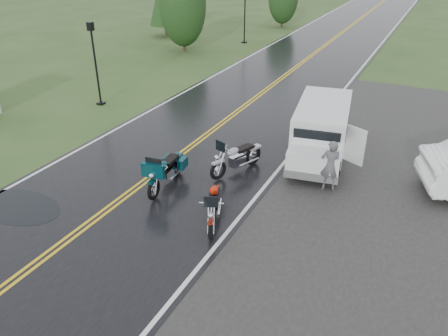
% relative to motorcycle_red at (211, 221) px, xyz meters
% --- Properties ---
extents(ground, '(120.00, 120.00, 0.00)m').
position_rel_motorcycle_red_xyz_m(ground, '(-3.53, 0.27, -0.63)').
color(ground, '#2D471E').
rests_on(ground, ground).
extents(road, '(8.00, 100.00, 0.04)m').
position_rel_motorcycle_red_xyz_m(road, '(-3.53, 10.27, -0.61)').
color(road, black).
rests_on(road, ground).
extents(motorcycle_red, '(1.54, 2.26, 1.26)m').
position_rel_motorcycle_red_xyz_m(motorcycle_red, '(0.00, 0.00, 0.00)').
color(motorcycle_red, '#5C160A').
rests_on(motorcycle_red, ground).
extents(motorcycle_teal, '(1.15, 2.46, 1.40)m').
position_rel_motorcycle_red_xyz_m(motorcycle_teal, '(-2.56, 0.99, 0.07)').
color(motorcycle_teal, '#052F37').
rests_on(motorcycle_teal, ground).
extents(motorcycle_silver, '(1.63, 2.49, 1.38)m').
position_rel_motorcycle_red_xyz_m(motorcycle_silver, '(-1.32, 3.03, 0.06)').
color(motorcycle_silver, '#A3A5AB').
rests_on(motorcycle_silver, ground).
extents(van_white, '(2.74, 5.40, 2.02)m').
position_rel_motorcycle_red_xyz_m(van_white, '(0.72, 4.66, 0.38)').
color(van_white, silver).
rests_on(van_white, ground).
extents(person_at_van, '(0.73, 0.59, 1.74)m').
position_rel_motorcycle_red_xyz_m(person_at_van, '(2.19, 4.11, 0.24)').
color(person_at_van, '#4D4D52').
rests_on(person_at_van, ground).
extents(lamp_post_near_left, '(0.34, 0.34, 4.01)m').
position_rel_motorcycle_red_xyz_m(lamp_post_near_left, '(-10.13, 7.34, 1.38)').
color(lamp_post_near_left, black).
rests_on(lamp_post_near_left, ground).
extents(lamp_post_far_left, '(0.36, 0.36, 4.18)m').
position_rel_motorcycle_red_xyz_m(lamp_post_far_left, '(-9.56, 23.65, 1.46)').
color(lamp_post_far_left, black).
rests_on(lamp_post_far_left, ground).
extents(tree_left_mid, '(3.34, 3.34, 5.22)m').
position_rel_motorcycle_red_xyz_m(tree_left_mid, '(-12.31, 19.07, 1.98)').
color(tree_left_mid, '#1E3D19').
rests_on(tree_left_mid, ground).
extents(tree_left_far, '(2.69, 2.69, 4.14)m').
position_rel_motorcycle_red_xyz_m(tree_left_far, '(-9.23, 31.49, 1.44)').
color(tree_left_far, '#1E3D19').
rests_on(tree_left_far, ground).
extents(pine_left_far, '(2.59, 2.59, 5.39)m').
position_rel_motorcycle_red_xyz_m(pine_left_far, '(-16.45, 23.03, 2.07)').
color(pine_left_far, '#1E3D19').
rests_on(pine_left_far, ground).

